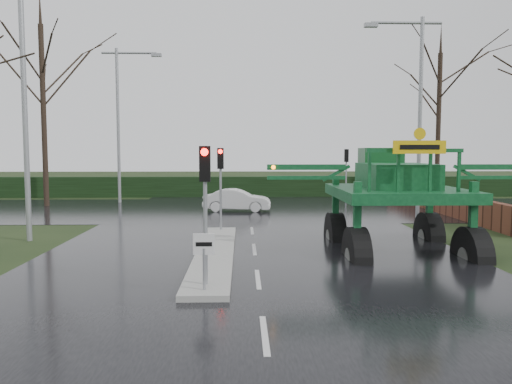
{
  "coord_description": "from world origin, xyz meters",
  "views": [
    {
      "loc": [
        -0.4,
        -12.95,
        3.41
      ],
      "look_at": [
        0.06,
        4.09,
        2.0
      ],
      "focal_mm": 35.0,
      "sensor_mm": 36.0,
      "label": 1
    }
  ],
  "objects_px": {
    "traffic_signal_far": "(346,163)",
    "crop_sprayer": "(356,182)",
    "traffic_signal_near": "(205,185)",
    "street_light_right": "(414,99)",
    "traffic_signal_mid": "(221,171)",
    "street_light_left_near": "(32,81)",
    "street_light_left_far": "(123,111)",
    "keep_left_sign": "(204,252)",
    "white_sedan": "(237,211)"
  },
  "relations": [
    {
      "from": "keep_left_sign",
      "to": "traffic_signal_mid",
      "type": "distance_m",
      "value": 9.12
    },
    {
      "from": "traffic_signal_near",
      "to": "traffic_signal_mid",
      "type": "distance_m",
      "value": 8.5
    },
    {
      "from": "keep_left_sign",
      "to": "white_sedan",
      "type": "bearing_deg",
      "value": 87.97
    },
    {
      "from": "street_light_right",
      "to": "street_light_left_far",
      "type": "distance_m",
      "value": 18.24
    },
    {
      "from": "keep_left_sign",
      "to": "traffic_signal_near",
      "type": "relative_size",
      "value": 0.38
    },
    {
      "from": "keep_left_sign",
      "to": "traffic_signal_near",
      "type": "height_order",
      "value": "traffic_signal_near"
    },
    {
      "from": "street_light_left_near",
      "to": "street_light_right",
      "type": "xyz_separation_m",
      "value": [
        16.39,
        6.0,
        0.0
      ]
    },
    {
      "from": "traffic_signal_far",
      "to": "street_light_right",
      "type": "height_order",
      "value": "street_light_right"
    },
    {
      "from": "street_light_left_far",
      "to": "traffic_signal_near",
      "type": "bearing_deg",
      "value": -71.83
    },
    {
      "from": "street_light_right",
      "to": "crop_sprayer",
      "type": "xyz_separation_m",
      "value": [
        -5.01,
        -9.31,
        -3.56
      ]
    },
    {
      "from": "traffic_signal_far",
      "to": "white_sedan",
      "type": "distance_m",
      "value": 9.14
    },
    {
      "from": "street_light_right",
      "to": "street_light_left_far",
      "type": "bearing_deg",
      "value": 153.98
    },
    {
      "from": "traffic_signal_near",
      "to": "street_light_left_near",
      "type": "distance_m",
      "value": 10.4
    },
    {
      "from": "street_light_right",
      "to": "crop_sprayer",
      "type": "bearing_deg",
      "value": -118.26
    },
    {
      "from": "traffic_signal_far",
      "to": "crop_sprayer",
      "type": "relative_size",
      "value": 0.38
    },
    {
      "from": "traffic_signal_mid",
      "to": "white_sedan",
      "type": "relative_size",
      "value": 0.94
    },
    {
      "from": "traffic_signal_mid",
      "to": "street_light_left_far",
      "type": "xyz_separation_m",
      "value": [
        -6.89,
        12.51,
        3.4
      ]
    },
    {
      "from": "traffic_signal_mid",
      "to": "white_sedan",
      "type": "xyz_separation_m",
      "value": [
        0.59,
        7.54,
        -2.59
      ]
    },
    {
      "from": "traffic_signal_mid",
      "to": "white_sedan",
      "type": "bearing_deg",
      "value": 85.55
    },
    {
      "from": "white_sedan",
      "to": "traffic_signal_far",
      "type": "bearing_deg",
      "value": -50.07
    },
    {
      "from": "street_light_left_far",
      "to": "street_light_left_near",
      "type": "bearing_deg",
      "value": -90.0
    },
    {
      "from": "keep_left_sign",
      "to": "crop_sprayer",
      "type": "height_order",
      "value": "crop_sprayer"
    },
    {
      "from": "traffic_signal_near",
      "to": "crop_sprayer",
      "type": "xyz_separation_m",
      "value": [
        4.49,
        3.7,
        -0.16
      ]
    },
    {
      "from": "street_light_left_near",
      "to": "street_light_right",
      "type": "distance_m",
      "value": 17.45
    },
    {
      "from": "traffic_signal_mid",
      "to": "street_light_left_near",
      "type": "height_order",
      "value": "street_light_left_near"
    },
    {
      "from": "keep_left_sign",
      "to": "crop_sprayer",
      "type": "xyz_separation_m",
      "value": [
        4.49,
        4.19,
        1.37
      ]
    },
    {
      "from": "traffic_signal_near",
      "to": "crop_sprayer",
      "type": "relative_size",
      "value": 0.38
    },
    {
      "from": "traffic_signal_mid",
      "to": "street_light_left_far",
      "type": "bearing_deg",
      "value": 118.86
    },
    {
      "from": "traffic_signal_mid",
      "to": "street_light_left_near",
      "type": "relative_size",
      "value": 0.35
    },
    {
      "from": "keep_left_sign",
      "to": "white_sedan",
      "type": "relative_size",
      "value": 0.36
    },
    {
      "from": "white_sedan",
      "to": "street_light_right",
      "type": "bearing_deg",
      "value": -103.47
    },
    {
      "from": "traffic_signal_mid",
      "to": "white_sedan",
      "type": "distance_m",
      "value": 7.99
    },
    {
      "from": "street_light_left_near",
      "to": "crop_sprayer",
      "type": "distance_m",
      "value": 12.38
    },
    {
      "from": "street_light_left_near",
      "to": "white_sedan",
      "type": "distance_m",
      "value": 13.17
    },
    {
      "from": "keep_left_sign",
      "to": "street_light_left_far",
      "type": "xyz_separation_m",
      "value": [
        -6.89,
        21.5,
        4.93
      ]
    },
    {
      "from": "keep_left_sign",
      "to": "crop_sprayer",
      "type": "relative_size",
      "value": 0.15
    },
    {
      "from": "traffic_signal_far",
      "to": "crop_sprayer",
      "type": "xyz_separation_m",
      "value": [
        -3.31,
        -17.32,
        -0.16
      ]
    },
    {
      "from": "keep_left_sign",
      "to": "street_light_left_near",
      "type": "height_order",
      "value": "street_light_left_near"
    },
    {
      "from": "street_light_left_near",
      "to": "traffic_signal_near",
      "type": "bearing_deg",
      "value": -45.47
    },
    {
      "from": "keep_left_sign",
      "to": "traffic_signal_near",
      "type": "bearing_deg",
      "value": 90.0
    },
    {
      "from": "traffic_signal_near",
      "to": "street_light_right",
      "type": "height_order",
      "value": "street_light_right"
    },
    {
      "from": "traffic_signal_near",
      "to": "street_light_right",
      "type": "distance_m",
      "value": 16.46
    },
    {
      "from": "traffic_signal_mid",
      "to": "street_light_left_near",
      "type": "bearing_deg",
      "value": -167.79
    },
    {
      "from": "street_light_right",
      "to": "crop_sprayer",
      "type": "relative_size",
      "value": 1.09
    },
    {
      "from": "traffic_signal_near",
      "to": "street_light_right",
      "type": "relative_size",
      "value": 0.35
    },
    {
      "from": "traffic_signal_near",
      "to": "street_light_left_far",
      "type": "relative_size",
      "value": 0.35
    },
    {
      "from": "traffic_signal_far",
      "to": "street_light_left_far",
      "type": "xyz_separation_m",
      "value": [
        -14.69,
        -0.01,
        3.4
      ]
    },
    {
      "from": "street_light_left_near",
      "to": "crop_sprayer",
      "type": "height_order",
      "value": "street_light_left_near"
    },
    {
      "from": "traffic_signal_mid",
      "to": "crop_sprayer",
      "type": "height_order",
      "value": "crop_sprayer"
    },
    {
      "from": "street_light_left_far",
      "to": "street_light_right",
      "type": "bearing_deg",
      "value": -26.02
    }
  ]
}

